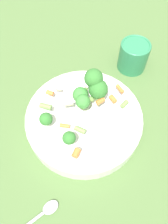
# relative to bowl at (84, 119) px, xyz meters

# --- Properties ---
(ground_plane) EXTENTS (3.00, 3.00, 0.00)m
(ground_plane) POSITION_rel_bowl_xyz_m (0.00, 0.00, -0.03)
(ground_plane) COLOR #4C6B38
(bowl) EXTENTS (0.29, 0.29, 0.05)m
(bowl) POSITION_rel_bowl_xyz_m (0.00, 0.00, 0.00)
(bowl) COLOR white
(bowl) RESTS_ON ground_plane
(pasta_salad) EXTENTS (0.22, 0.20, 0.09)m
(pasta_salad) POSITION_rel_bowl_xyz_m (0.01, 0.02, 0.06)
(pasta_salad) COLOR #8CB766
(pasta_salad) RESTS_ON bowl
(cup) EXTENTS (0.09, 0.09, 0.09)m
(cup) POSITION_rel_bowl_xyz_m (0.19, 0.17, 0.02)
(cup) COLOR #2D7F51
(cup) RESTS_ON ground_plane
(spoon) EXTENTS (0.18, 0.09, 0.01)m
(spoon) POSITION_rel_bowl_xyz_m (-0.16, -0.20, -0.02)
(spoon) COLOR silver
(spoon) RESTS_ON ground_plane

